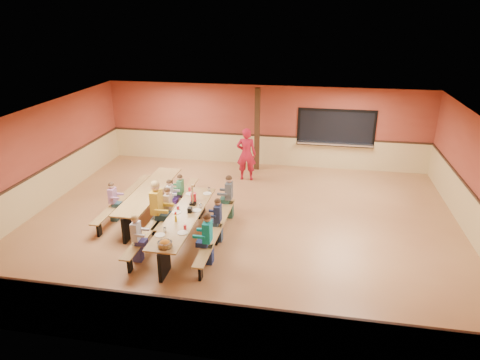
# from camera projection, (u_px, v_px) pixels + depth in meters

# --- Properties ---
(ground) EXTENTS (12.00, 12.00, 0.00)m
(ground) POSITION_uv_depth(u_px,v_px,m) (241.00, 223.00, 11.91)
(ground) COLOR #915D37
(ground) RESTS_ON ground
(room_envelope) EXTENTS (12.04, 10.04, 3.02)m
(room_envelope) POSITION_uv_depth(u_px,v_px,m) (241.00, 200.00, 11.66)
(room_envelope) COLOR brown
(room_envelope) RESTS_ON ground
(kitchen_pass_through) EXTENTS (2.78, 0.28, 1.38)m
(kitchen_pass_through) POSITION_uv_depth(u_px,v_px,m) (336.00, 130.00, 15.46)
(kitchen_pass_through) COLOR black
(kitchen_pass_through) RESTS_ON ground
(structural_post) EXTENTS (0.18, 0.18, 3.00)m
(structural_post) POSITION_uv_depth(u_px,v_px,m) (257.00, 130.00, 15.41)
(structural_post) COLOR black
(structural_post) RESTS_ON ground
(cafeteria_table_main) EXTENTS (1.91, 3.70, 0.74)m
(cafeteria_table_main) POSITION_uv_depth(u_px,v_px,m) (185.00, 223.00, 10.79)
(cafeteria_table_main) COLOR olive
(cafeteria_table_main) RESTS_ON ground
(cafeteria_table_second) EXTENTS (1.91, 3.70, 0.74)m
(cafeteria_table_second) POSITION_uv_depth(u_px,v_px,m) (150.00, 196.00, 12.32)
(cafeteria_table_second) COLOR olive
(cafeteria_table_second) RESTS_ON ground
(seated_child_white_left) EXTENTS (0.35, 0.29, 1.17)m
(seated_child_white_left) POSITION_uv_depth(u_px,v_px,m) (137.00, 239.00, 9.92)
(seated_child_white_left) COLOR silver
(seated_child_white_left) RESTS_ON ground
(seated_adult_yellow) EXTENTS (0.49, 0.40, 1.47)m
(seated_adult_yellow) POSITION_uv_depth(u_px,v_px,m) (157.00, 208.00, 11.10)
(seated_adult_yellow) COLOR gold
(seated_adult_yellow) RESTS_ON ground
(seated_child_grey_left) EXTENTS (0.32, 0.26, 1.11)m
(seated_child_grey_left) POSITION_uv_depth(u_px,v_px,m) (170.00, 199.00, 12.09)
(seated_child_grey_left) COLOR silver
(seated_child_grey_left) RESTS_ON ground
(seated_child_teal_right) EXTENTS (0.39, 0.32, 1.25)m
(seated_child_teal_right) POSITION_uv_depth(u_px,v_px,m) (208.00, 239.00, 9.82)
(seated_child_teal_right) COLOR #10989E
(seated_child_teal_right) RESTS_ON ground
(seated_child_navy_right) EXTENTS (0.35, 0.28, 1.17)m
(seated_child_navy_right) POSITION_uv_depth(u_px,v_px,m) (218.00, 220.00, 10.78)
(seated_child_navy_right) COLOR #1E284B
(seated_child_navy_right) RESTS_ON ground
(seated_child_char_right) EXTENTS (0.39, 0.32, 1.25)m
(seated_child_char_right) POSITION_uv_depth(u_px,v_px,m) (229.00, 197.00, 12.03)
(seated_child_char_right) COLOR #4A4F54
(seated_child_char_right) RESTS_ON ground
(seated_child_purple_sec) EXTENTS (0.34, 0.27, 1.14)m
(seated_child_purple_sec) POSITION_uv_depth(u_px,v_px,m) (113.00, 202.00, 11.85)
(seated_child_purple_sec) COLOR #9E6991
(seated_child_purple_sec) RESTS_ON ground
(seated_child_green_sec) EXTENTS (0.33, 0.27, 1.12)m
(seated_child_green_sec) POSITION_uv_depth(u_px,v_px,m) (181.00, 193.00, 12.44)
(seated_child_green_sec) COLOR #3A814F
(seated_child_green_sec) RESTS_ON ground
(seated_child_tan_sec) EXTENTS (0.35, 0.28, 1.16)m
(seated_child_tan_sec) POSITION_uv_depth(u_px,v_px,m) (168.00, 208.00, 11.45)
(seated_child_tan_sec) COLOR beige
(seated_child_tan_sec) RESTS_ON ground
(standing_woman) EXTENTS (0.70, 0.49, 1.84)m
(standing_woman) POSITION_uv_depth(u_px,v_px,m) (246.00, 154.00, 14.65)
(standing_woman) COLOR #A71326
(standing_woman) RESTS_ON ground
(punch_pitcher) EXTENTS (0.16, 0.16, 0.22)m
(punch_pitcher) POSITION_uv_depth(u_px,v_px,m) (193.00, 197.00, 11.47)
(punch_pitcher) COLOR red
(punch_pitcher) RESTS_ON cafeteria_table_main
(chip_bowl) EXTENTS (0.32, 0.32, 0.15)m
(chip_bowl) POSITION_uv_depth(u_px,v_px,m) (165.00, 244.00, 9.25)
(chip_bowl) COLOR orange
(chip_bowl) RESTS_ON cafeteria_table_main
(napkin_dispenser) EXTENTS (0.10, 0.14, 0.13)m
(napkin_dispenser) POSITION_uv_depth(u_px,v_px,m) (190.00, 210.00, 10.83)
(napkin_dispenser) COLOR black
(napkin_dispenser) RESTS_ON cafeteria_table_main
(condiment_mustard) EXTENTS (0.06, 0.06, 0.17)m
(condiment_mustard) POSITION_uv_depth(u_px,v_px,m) (176.00, 218.00, 10.35)
(condiment_mustard) COLOR yellow
(condiment_mustard) RESTS_ON cafeteria_table_main
(condiment_ketchup) EXTENTS (0.06, 0.06, 0.17)m
(condiment_ketchup) POSITION_uv_depth(u_px,v_px,m) (176.00, 215.00, 10.51)
(condiment_ketchup) COLOR #B2140F
(condiment_ketchup) RESTS_ON cafeteria_table_main
(table_paddle) EXTENTS (0.16, 0.16, 0.56)m
(table_paddle) POSITION_uv_depth(u_px,v_px,m) (193.00, 200.00, 11.23)
(table_paddle) COLOR black
(table_paddle) RESTS_ON cafeteria_table_main
(place_settings) EXTENTS (0.65, 3.30, 0.11)m
(place_settings) POSITION_uv_depth(u_px,v_px,m) (184.00, 213.00, 10.69)
(place_settings) COLOR beige
(place_settings) RESTS_ON cafeteria_table_main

